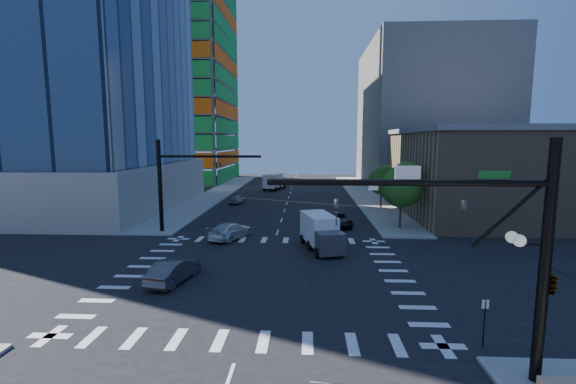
{
  "coord_description": "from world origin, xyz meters",
  "views": [
    {
      "loc": [
        2.94,
        -25.3,
        9.02
      ],
      "look_at": [
        1.26,
        8.0,
        4.6
      ],
      "focal_mm": 24.0,
      "sensor_mm": 36.0,
      "label": 1
    }
  ],
  "objects": [
    {
      "name": "sidewalk_ne",
      "position": [
        12.5,
        40.0,
        0.07
      ],
      "size": [
        5.0,
        60.0,
        0.15
      ],
      "primitive_type": "cube",
      "color": "gray",
      "rests_on": "ground"
    },
    {
      "name": "construction_building",
      "position": [
        -27.41,
        61.93,
        24.61
      ],
      "size": [
        25.16,
        34.5,
        70.6
      ],
      "color": "slate",
      "rests_on": "ground"
    },
    {
      "name": "road_markings",
      "position": [
        0.0,
        0.0,
        0.01
      ],
      "size": [
        20.0,
        20.0,
        0.01
      ],
      "primitive_type": "cube",
      "color": "silver",
      "rests_on": "ground"
    },
    {
      "name": "no_parking_sign",
      "position": [
        10.7,
        -9.0,
        1.38
      ],
      "size": [
        0.3,
        0.06,
        2.2
      ],
      "color": "black",
      "rests_on": "ground"
    },
    {
      "name": "tree_south",
      "position": [
        12.63,
        13.9,
        4.69
      ],
      "size": [
        4.16,
        4.16,
        6.82
      ],
      "color": "#382316",
      "rests_on": "sidewalk_ne"
    },
    {
      "name": "signal_mast_se",
      "position": [
        10.6,
        -11.5,
        5.01
      ],
      "size": [
        10.51,
        2.48,
        9.0
      ],
      "color": "black",
      "rests_on": "sidewalk_se"
    },
    {
      "name": "signal_mast_nw",
      "position": [
        -10.0,
        11.5,
        5.49
      ],
      "size": [
        10.2,
        0.4,
        9.0
      ],
      "color": "black",
      "rests_on": "sidewalk_nw"
    },
    {
      "name": "car_sb_cross",
      "position": [
        -5.61,
        -1.86,
        0.75
      ],
      "size": [
        2.47,
        4.78,
        1.5
      ],
      "primitive_type": "imported",
      "rotation": [
        0.0,
        0.0,
        2.94
      ],
      "color": "#454549",
      "rests_on": "ground"
    },
    {
      "name": "ground",
      "position": [
        0.0,
        0.0,
        0.0
      ],
      "size": [
        160.0,
        160.0,
        0.0
      ],
      "primitive_type": "plane",
      "color": "black",
      "rests_on": "ground"
    },
    {
      "name": "car_sb_near",
      "position": [
        -4.16,
        9.39,
        0.75
      ],
      "size": [
        3.98,
        5.56,
        1.5
      ],
      "primitive_type": "imported",
      "rotation": [
        0.0,
        0.0,
        2.73
      ],
      "color": "white",
      "rests_on": "ground"
    },
    {
      "name": "sidewalk_nw",
      "position": [
        -12.5,
        40.0,
        0.07
      ],
      "size": [
        5.0,
        60.0,
        0.15
      ],
      "primitive_type": "cube",
      "color": "gray",
      "rests_on": "ground"
    },
    {
      "name": "car_nb_far",
      "position": [
        6.22,
        15.25,
        0.71
      ],
      "size": [
        3.12,
        5.39,
        1.41
      ],
      "primitive_type": "imported",
      "rotation": [
        0.0,
        0.0,
        0.16
      ],
      "color": "black",
      "rests_on": "ground"
    },
    {
      "name": "bg_building_ne",
      "position": [
        27.0,
        55.0,
        14.0
      ],
      "size": [
        24.0,
        30.0,
        28.0
      ],
      "primitive_type": "cube",
      "color": "slate",
      "rests_on": "ground"
    },
    {
      "name": "box_truck_near",
      "position": [
        4.18,
        6.0,
        1.27
      ],
      "size": [
        3.71,
        5.88,
        2.86
      ],
      "rotation": [
        0.0,
        0.0,
        0.27
      ],
      "color": "black",
      "rests_on": "ground"
    },
    {
      "name": "tree_north",
      "position": [
        12.93,
        25.9,
        3.99
      ],
      "size": [
        3.54,
        3.52,
        5.78
      ],
      "color": "#382316",
      "rests_on": "sidewalk_ne"
    },
    {
      "name": "commercial_building",
      "position": [
        25.0,
        22.0,
        5.31
      ],
      "size": [
        20.5,
        22.5,
        10.6
      ],
      "color": "#8F7353",
      "rests_on": "ground"
    },
    {
      "name": "box_truck_far",
      "position": [
        -3.1,
        45.88,
        1.32
      ],
      "size": [
        3.93,
        6.16,
        2.99
      ],
      "rotation": [
        0.0,
        0.0,
        2.86
      ],
      "color": "black",
      "rests_on": "ground"
    },
    {
      "name": "car_sb_mid",
      "position": [
        -7.18,
        29.59,
        0.65
      ],
      "size": [
        2.05,
        3.97,
        1.29
      ],
      "primitive_type": "imported",
      "rotation": [
        0.0,
        0.0,
        3.0
      ],
      "color": "gray",
      "rests_on": "ground"
    }
  ]
}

